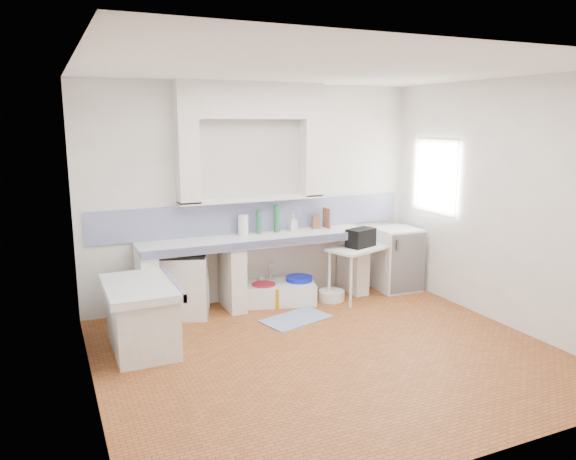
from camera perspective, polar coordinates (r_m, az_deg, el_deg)
name	(u,v)px	position (r m, az deg, el deg)	size (l,w,h in m)	color
floor	(328,353)	(5.75, 4.20, -12.63)	(4.50, 4.50, 0.00)	#9C5428
ceiling	(332,69)	(5.28, 4.65, 16.38)	(4.50, 4.50, 0.00)	white
wall_back	(256,194)	(7.14, -3.31, 3.80)	(4.50, 4.50, 0.00)	white
wall_front	(479,267)	(3.75, 19.22, -3.70)	(4.50, 4.50, 0.00)	white
wall_left	(85,238)	(4.71, -20.39, -0.80)	(4.50, 4.50, 0.00)	white
wall_right	(504,204)	(6.70, 21.58, 2.54)	(4.50, 4.50, 0.00)	white
alcove_mass	(251,100)	(6.93, -3.83, 13.31)	(1.90, 0.25, 0.45)	white
window_frame	(447,176)	(7.67, 16.19, 5.40)	(0.35, 0.86, 1.06)	#3A2312
lace_valance	(440,148)	(7.55, 15.51, 8.24)	(0.01, 0.84, 0.24)	white
counter_slab	(258,239)	(6.92, -3.14, -0.98)	(3.00, 0.60, 0.08)	white
counter_lip	(266,244)	(6.66, -2.27, -1.45)	(3.00, 0.04, 0.10)	navy
counter_pier_left	(147,287)	(6.67, -14.43, -5.78)	(0.20, 0.55, 0.82)	white
counter_pier_mid	(232,277)	(6.91, -5.81, -4.88)	(0.20, 0.55, 0.82)	white
counter_pier_right	(353,262)	(7.62, 6.78, -3.36)	(0.20, 0.55, 0.82)	white
peninsula_top	(140,287)	(5.82, -15.12, -5.78)	(0.70, 1.10, 0.08)	white
peninsula_base	(142,320)	(5.93, -14.94, -9.02)	(0.60, 1.00, 0.62)	white
peninsula_lip	(172,284)	(5.87, -11.93, -5.47)	(0.04, 1.10, 0.10)	navy
backsplash	(257,217)	(7.17, -3.24, 1.41)	(4.27, 0.03, 0.40)	navy
stove	(185,285)	(6.76, -10.63, -5.69)	(0.53, 0.52, 0.76)	white
sink	(276,293)	(7.19, -1.28, -6.61)	(0.99, 0.54, 0.24)	white
side_table	(358,272)	(7.37, 7.33, -4.38)	(0.84, 0.47, 0.04)	white
fridge	(396,259)	(7.81, 11.18, -2.95)	(0.56, 0.56, 0.87)	white
bucket_red	(264,294)	(7.08, -2.54, -6.70)	(0.31, 0.31, 0.29)	#B21628
bucket_orange	(276,296)	(7.06, -1.29, -6.88)	(0.28, 0.28, 0.26)	orange
bucket_blue	(299,288)	(7.25, 1.18, -6.10)	(0.35, 0.35, 0.33)	#0D1ACE
basin_white	(332,295)	(7.31, 4.56, -6.79)	(0.34, 0.34, 0.13)	white
water_bottle_a	(261,288)	(7.25, -2.86, -6.07)	(0.09, 0.09, 0.33)	silver
water_bottle_b	(271,289)	(7.32, -1.81, -6.14)	(0.07, 0.07, 0.27)	silver
black_bag	(361,238)	(7.26, 7.58, -0.80)	(0.38, 0.22, 0.24)	black
green_bottle_a	(259,222)	(7.04, -3.05, 0.85)	(0.07, 0.07, 0.31)	#24673F
green_bottle_b	(277,219)	(7.13, -1.18, 1.19)	(0.08, 0.08, 0.36)	#24673F
knife_block	(316,222)	(7.38, 2.89, 0.86)	(0.09, 0.07, 0.19)	brown
cutting_board	(327,218)	(7.45, 4.03, 1.26)	(0.02, 0.20, 0.27)	brown
paper_towel	(243,225)	(6.97, -4.70, 0.53)	(0.13, 0.13, 0.26)	white
soap_bottle	(293,223)	(7.24, 0.53, 0.75)	(0.09, 0.10, 0.21)	white
rug	(296,319)	(6.63, 0.82, -9.22)	(0.80, 0.46, 0.01)	#344698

